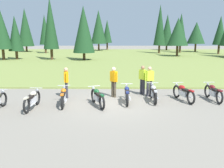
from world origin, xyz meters
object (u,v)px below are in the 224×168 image
(motorcycle_navy, at_px, (127,94))
(motorcycle_red, at_px, (183,93))
(motorcycle_maroon, at_px, (213,92))
(rider_near_row_end, at_px, (114,80))
(motorcycle_cream, at_px, (32,99))
(motorcycle_orange, at_px, (63,96))
(rider_in_hivis_vest, at_px, (66,81))
(motorcycle_british_green, at_px, (98,97))
(motorcycle_silver, at_px, (154,93))
(rider_with_back_turned, at_px, (149,79))
(rider_checking_bike, at_px, (143,78))

(motorcycle_navy, height_order, motorcycle_red, same)
(motorcycle_maroon, relative_size, rider_near_row_end, 1.26)
(motorcycle_navy, xyz_separation_m, motorcycle_red, (2.95, 0.38, 0.00))
(motorcycle_cream, distance_m, motorcycle_orange, 1.46)
(rider_near_row_end, bearing_deg, rider_in_hivis_vest, -175.62)
(motorcycle_orange, bearing_deg, rider_near_row_end, 33.43)
(motorcycle_british_green, distance_m, motorcycle_maroon, 6.07)
(motorcycle_red, bearing_deg, motorcycle_silver, -176.41)
(motorcycle_silver, height_order, rider_with_back_turned, rider_with_back_turned)
(motorcycle_orange, distance_m, rider_in_hivis_vest, 1.52)
(motorcycle_red, xyz_separation_m, rider_checking_bike, (-1.97, 1.43, 0.51))
(motorcycle_orange, relative_size, motorcycle_red, 1.02)
(rider_with_back_turned, xyz_separation_m, rider_in_hivis_vest, (-4.54, -0.42, 0.00))
(motorcycle_orange, bearing_deg, motorcycle_red, 7.97)
(motorcycle_red, distance_m, rider_near_row_end, 3.74)
(motorcycle_silver, xyz_separation_m, rider_checking_bike, (-0.41, 1.52, 0.51))
(motorcycle_cream, bearing_deg, motorcycle_orange, 25.59)
(motorcycle_red, relative_size, motorcycle_maroon, 0.98)
(motorcycle_maroon, bearing_deg, rider_near_row_end, 172.50)
(motorcycle_red, bearing_deg, motorcycle_orange, -172.03)
(motorcycle_orange, xyz_separation_m, rider_near_row_end, (2.45, 1.62, 0.51))
(motorcycle_navy, xyz_separation_m, motorcycle_silver, (1.39, 0.28, 0.00))
(motorcycle_cream, height_order, rider_near_row_end, rider_near_row_end)
(motorcycle_navy, xyz_separation_m, rider_near_row_end, (-0.67, 1.15, 0.51))
(motorcycle_orange, xyz_separation_m, rider_with_back_turned, (4.43, 1.85, 0.51))
(motorcycle_cream, height_order, rider_in_hivis_vest, rider_in_hivis_vest)
(motorcycle_orange, bearing_deg, rider_with_back_turned, 22.61)
(motorcycle_silver, bearing_deg, rider_near_row_end, 157.26)
(motorcycle_orange, height_order, rider_in_hivis_vest, rider_in_hivis_vest)
(motorcycle_red, bearing_deg, motorcycle_cream, -168.66)
(motorcycle_silver, distance_m, motorcycle_red, 1.56)
(motorcycle_cream, xyz_separation_m, rider_near_row_end, (3.77, 2.25, 0.51))
(motorcycle_navy, relative_size, rider_in_hivis_vest, 1.26)
(motorcycle_cream, xyz_separation_m, motorcycle_red, (7.39, 1.48, 0.00))
(motorcycle_red, distance_m, rider_in_hivis_vest, 6.23)
(rider_near_row_end, bearing_deg, rider_with_back_turned, 6.55)
(rider_near_row_end, bearing_deg, motorcycle_british_green, -114.05)
(rider_near_row_end, bearing_deg, motorcycle_silver, -22.74)
(motorcycle_british_green, height_order, motorcycle_maroon, same)
(motorcycle_orange, xyz_separation_m, motorcycle_maroon, (7.65, 0.93, 0.00))
(rider_checking_bike, bearing_deg, motorcycle_cream, -151.80)
(rider_with_back_turned, distance_m, rider_in_hivis_vest, 4.56)
(rider_near_row_end, bearing_deg, rider_checking_bike, 21.71)
(motorcycle_silver, relative_size, rider_in_hivis_vest, 1.26)
(motorcycle_maroon, height_order, rider_near_row_end, rider_near_row_end)
(rider_in_hivis_vest, distance_m, rider_near_row_end, 2.57)
(motorcycle_red, xyz_separation_m, motorcycle_maroon, (1.58, 0.08, 0.00))
(motorcycle_red, xyz_separation_m, rider_with_back_turned, (-1.64, 1.00, 0.51))
(rider_with_back_turned, bearing_deg, rider_checking_bike, 127.28)
(motorcycle_navy, bearing_deg, motorcycle_orange, -171.47)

